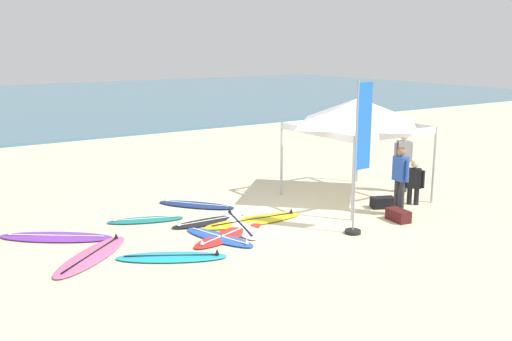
{
  "coord_description": "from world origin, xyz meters",
  "views": [
    {
      "loc": [
        -8.39,
        -11.05,
        4.17
      ],
      "look_at": [
        -0.43,
        0.89,
        1.0
      ],
      "focal_mm": 40.63,
      "sensor_mm": 36.0,
      "label": 1
    }
  ],
  "objects_px": {
    "canopy_tent": "(358,112)",
    "person_black": "(414,180)",
    "surfboard_yellow": "(254,220)",
    "person_blue": "(400,176)",
    "surfboard_teal": "(145,220)",
    "gear_bag_near_tent": "(398,215)",
    "surfboard_red": "(230,234)",
    "person_grey": "(403,158)",
    "surfboard_blue": "(220,237)",
    "surfboard_black": "(208,222)",
    "gear_bag_by_pole": "(383,202)",
    "surfboard_cyan": "(172,257)",
    "surfboard_white": "(240,224)",
    "banner_flag": "(359,164)",
    "surfboard_purple": "(56,237)",
    "surfboard_navy": "(196,205)",
    "surfboard_pink": "(92,256)"
  },
  "relations": [
    {
      "from": "person_grey",
      "to": "banner_flag",
      "type": "bearing_deg",
      "value": -151.24
    },
    {
      "from": "surfboard_cyan",
      "to": "gear_bag_by_pole",
      "type": "height_order",
      "value": "gear_bag_by_pole"
    },
    {
      "from": "surfboard_teal",
      "to": "banner_flag",
      "type": "height_order",
      "value": "banner_flag"
    },
    {
      "from": "surfboard_red",
      "to": "gear_bag_near_tent",
      "type": "distance_m",
      "value": 4.14
    },
    {
      "from": "surfboard_blue",
      "to": "person_blue",
      "type": "relative_size",
      "value": 1.17
    },
    {
      "from": "surfboard_teal",
      "to": "surfboard_cyan",
      "type": "height_order",
      "value": "same"
    },
    {
      "from": "surfboard_pink",
      "to": "surfboard_white",
      "type": "xyz_separation_m",
      "value": [
        3.53,
        0.07,
        0.0
      ]
    },
    {
      "from": "person_blue",
      "to": "surfboard_yellow",
      "type": "bearing_deg",
      "value": 155.06
    },
    {
      "from": "surfboard_teal",
      "to": "surfboard_red",
      "type": "height_order",
      "value": "same"
    },
    {
      "from": "surfboard_teal",
      "to": "gear_bag_near_tent",
      "type": "height_order",
      "value": "gear_bag_near_tent"
    },
    {
      "from": "surfboard_cyan",
      "to": "gear_bag_near_tent",
      "type": "distance_m",
      "value": 5.64
    },
    {
      "from": "surfboard_blue",
      "to": "person_grey",
      "type": "xyz_separation_m",
      "value": [
        6.38,
        0.64,
        0.95
      ]
    },
    {
      "from": "canopy_tent",
      "to": "surfboard_cyan",
      "type": "height_order",
      "value": "canopy_tent"
    },
    {
      "from": "surfboard_blue",
      "to": "person_blue",
      "type": "bearing_deg",
      "value": -11.23
    },
    {
      "from": "canopy_tent",
      "to": "person_black",
      "type": "relative_size",
      "value": 2.5
    },
    {
      "from": "surfboard_pink",
      "to": "person_black",
      "type": "distance_m",
      "value": 8.37
    },
    {
      "from": "person_grey",
      "to": "surfboard_red",
      "type": "bearing_deg",
      "value": -174.48
    },
    {
      "from": "surfboard_white",
      "to": "person_black",
      "type": "distance_m",
      "value": 4.91
    },
    {
      "from": "surfboard_pink",
      "to": "surfboard_red",
      "type": "height_order",
      "value": "same"
    },
    {
      "from": "surfboard_yellow",
      "to": "gear_bag_near_tent",
      "type": "bearing_deg",
      "value": -32.58
    },
    {
      "from": "surfboard_purple",
      "to": "surfboard_cyan",
      "type": "distance_m",
      "value": 2.98
    },
    {
      "from": "surfboard_cyan",
      "to": "gear_bag_by_pole",
      "type": "distance_m",
      "value": 6.12
    },
    {
      "from": "surfboard_black",
      "to": "surfboard_teal",
      "type": "distance_m",
      "value": 1.53
    },
    {
      "from": "surfboard_teal",
      "to": "surfboard_white",
      "type": "distance_m",
      "value": 2.3
    },
    {
      "from": "canopy_tent",
      "to": "person_black",
      "type": "bearing_deg",
      "value": -56.45
    },
    {
      "from": "surfboard_purple",
      "to": "surfboard_black",
      "type": "distance_m",
      "value": 3.43
    },
    {
      "from": "surfboard_yellow",
      "to": "gear_bag_near_tent",
      "type": "relative_size",
      "value": 4.37
    },
    {
      "from": "surfboard_red",
      "to": "gear_bag_by_pole",
      "type": "distance_m",
      "value": 4.46
    },
    {
      "from": "surfboard_teal",
      "to": "person_black",
      "type": "height_order",
      "value": "person_black"
    },
    {
      "from": "surfboard_purple",
      "to": "surfboard_yellow",
      "type": "distance_m",
      "value": 4.49
    },
    {
      "from": "surfboard_teal",
      "to": "gear_bag_by_pole",
      "type": "bearing_deg",
      "value": -22.55
    },
    {
      "from": "surfboard_yellow",
      "to": "person_blue",
      "type": "distance_m",
      "value": 3.74
    },
    {
      "from": "surfboard_teal",
      "to": "surfboard_cyan",
      "type": "distance_m",
      "value": 2.65
    },
    {
      "from": "surfboard_black",
      "to": "banner_flag",
      "type": "height_order",
      "value": "banner_flag"
    },
    {
      "from": "surfboard_yellow",
      "to": "person_blue",
      "type": "bearing_deg",
      "value": -24.94
    },
    {
      "from": "surfboard_black",
      "to": "gear_bag_by_pole",
      "type": "bearing_deg",
      "value": -17.21
    },
    {
      "from": "surfboard_teal",
      "to": "surfboard_navy",
      "type": "height_order",
      "value": "same"
    },
    {
      "from": "surfboard_white",
      "to": "banner_flag",
      "type": "bearing_deg",
      "value": -43.87
    },
    {
      "from": "surfboard_blue",
      "to": "gear_bag_by_pole",
      "type": "distance_m",
      "value": 4.75
    },
    {
      "from": "canopy_tent",
      "to": "surfboard_yellow",
      "type": "height_order",
      "value": "canopy_tent"
    },
    {
      "from": "surfboard_blue",
      "to": "surfboard_teal",
      "type": "bearing_deg",
      "value": 111.85
    },
    {
      "from": "surfboard_white",
      "to": "person_grey",
      "type": "bearing_deg",
      "value": 1.24
    },
    {
      "from": "surfboard_blue",
      "to": "surfboard_cyan",
      "type": "distance_m",
      "value": 1.47
    },
    {
      "from": "surfboard_pink",
      "to": "gear_bag_near_tent",
      "type": "height_order",
      "value": "gear_bag_near_tent"
    },
    {
      "from": "surfboard_white",
      "to": "surfboard_navy",
      "type": "bearing_deg",
      "value": 91.76
    },
    {
      "from": "surfboard_red",
      "to": "person_grey",
      "type": "height_order",
      "value": "person_grey"
    },
    {
      "from": "surfboard_red",
      "to": "person_black",
      "type": "bearing_deg",
      "value": -5.29
    },
    {
      "from": "person_black",
      "to": "gear_bag_by_pole",
      "type": "height_order",
      "value": "person_black"
    },
    {
      "from": "surfboard_cyan",
      "to": "surfboard_black",
      "type": "bearing_deg",
      "value": 43.39
    },
    {
      "from": "surfboard_blue",
      "to": "gear_bag_near_tent",
      "type": "height_order",
      "value": "gear_bag_near_tent"
    }
  ]
}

